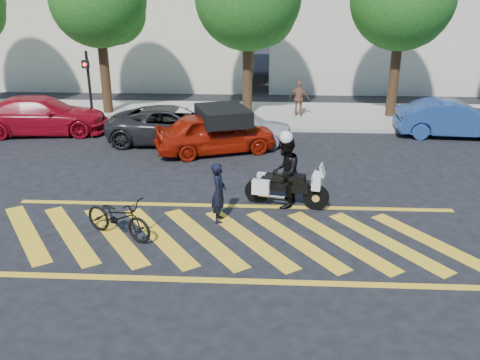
{
  "coord_description": "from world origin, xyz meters",
  "views": [
    {
      "loc": [
        0.86,
        -10.94,
        5.77
      ],
      "look_at": [
        0.23,
        1.2,
        1.05
      ],
      "focal_mm": 38.0,
      "sensor_mm": 36.0,
      "label": 1
    }
  ],
  "objects_px": {
    "red_convertible": "(215,133)",
    "parked_right": "(453,119)",
    "parked_mid_right": "(241,126)",
    "police_motorcycle": "(285,187)",
    "bicycle": "(118,217)",
    "officer_bike": "(219,193)",
    "officer_moto": "(285,172)",
    "parked_left": "(42,115)",
    "parked_mid_left": "(173,125)"
  },
  "relations": [
    {
      "from": "police_motorcycle",
      "to": "red_convertible",
      "type": "relative_size",
      "value": 0.53
    },
    {
      "from": "bicycle",
      "to": "parked_right",
      "type": "distance_m",
      "value": 14.34
    },
    {
      "from": "officer_bike",
      "to": "parked_right",
      "type": "distance_m",
      "value": 11.92
    },
    {
      "from": "officer_bike",
      "to": "parked_mid_left",
      "type": "xyz_separation_m",
      "value": [
        -2.38,
        6.84,
        -0.1
      ]
    },
    {
      "from": "officer_moto",
      "to": "parked_right",
      "type": "distance_m",
      "value": 9.98
    },
    {
      "from": "bicycle",
      "to": "officer_moto",
      "type": "relative_size",
      "value": 0.99
    },
    {
      "from": "red_convertible",
      "to": "parked_left",
      "type": "height_order",
      "value": "parked_left"
    },
    {
      "from": "officer_bike",
      "to": "red_convertible",
      "type": "xyz_separation_m",
      "value": [
        -0.66,
        5.71,
        -0.05
      ]
    },
    {
      "from": "officer_moto",
      "to": "red_convertible",
      "type": "distance_m",
      "value": 5.24
    },
    {
      "from": "officer_moto",
      "to": "parked_mid_left",
      "type": "xyz_separation_m",
      "value": [
        -4.09,
        5.8,
        -0.3
      ]
    },
    {
      "from": "officer_moto",
      "to": "police_motorcycle",
      "type": "bearing_deg",
      "value": 131.72
    },
    {
      "from": "police_motorcycle",
      "to": "bicycle",
      "type": "bearing_deg",
      "value": -139.6
    },
    {
      "from": "parked_mid_left",
      "to": "parked_right",
      "type": "distance_m",
      "value": 11.08
    },
    {
      "from": "parked_left",
      "to": "parked_mid_left",
      "type": "height_order",
      "value": "parked_left"
    },
    {
      "from": "officer_bike",
      "to": "parked_mid_right",
      "type": "xyz_separation_m",
      "value": [
        0.2,
        6.92,
        -0.12
      ]
    },
    {
      "from": "bicycle",
      "to": "officer_moto",
      "type": "bearing_deg",
      "value": -36.5
    },
    {
      "from": "parked_left",
      "to": "parked_mid_right",
      "type": "xyz_separation_m",
      "value": [
        8.12,
        -0.91,
        -0.08
      ]
    },
    {
      "from": "officer_moto",
      "to": "parked_right",
      "type": "bearing_deg",
      "value": 149.91
    },
    {
      "from": "officer_bike",
      "to": "parked_right",
      "type": "xyz_separation_m",
      "value": [
        8.61,
        8.24,
        -0.06
      ]
    },
    {
      "from": "bicycle",
      "to": "parked_mid_right",
      "type": "relative_size",
      "value": 0.5
    },
    {
      "from": "red_convertible",
      "to": "parked_mid_left",
      "type": "height_order",
      "value": "red_convertible"
    },
    {
      "from": "officer_bike",
      "to": "parked_right",
      "type": "relative_size",
      "value": 0.36
    },
    {
      "from": "parked_mid_right",
      "to": "police_motorcycle",
      "type": "bearing_deg",
      "value": -159.76
    },
    {
      "from": "red_convertible",
      "to": "parked_right",
      "type": "distance_m",
      "value": 9.61
    },
    {
      "from": "parked_mid_left",
      "to": "parked_mid_right",
      "type": "xyz_separation_m",
      "value": [
        2.58,
        0.08,
        -0.02
      ]
    },
    {
      "from": "officer_bike",
      "to": "police_motorcycle",
      "type": "distance_m",
      "value": 2.04
    },
    {
      "from": "officer_moto",
      "to": "parked_mid_right",
      "type": "height_order",
      "value": "officer_moto"
    },
    {
      "from": "parked_left",
      "to": "parked_mid_right",
      "type": "height_order",
      "value": "parked_left"
    },
    {
      "from": "parked_mid_right",
      "to": "parked_right",
      "type": "bearing_deg",
      "value": -75.43
    },
    {
      "from": "parked_mid_left",
      "to": "parked_mid_right",
      "type": "height_order",
      "value": "parked_mid_left"
    },
    {
      "from": "parked_mid_right",
      "to": "parked_right",
      "type": "relative_size",
      "value": 0.89
    },
    {
      "from": "red_convertible",
      "to": "parked_left",
      "type": "distance_m",
      "value": 7.57
    },
    {
      "from": "officer_bike",
      "to": "red_convertible",
      "type": "bearing_deg",
      "value": 7.4
    },
    {
      "from": "bicycle",
      "to": "police_motorcycle",
      "type": "xyz_separation_m",
      "value": [
        4.08,
        2.05,
        0.05
      ]
    },
    {
      "from": "parked_right",
      "to": "police_motorcycle",
      "type": "bearing_deg",
      "value": 140.2
    },
    {
      "from": "parked_right",
      "to": "officer_bike",
      "type": "bearing_deg",
      "value": 137.7
    },
    {
      "from": "bicycle",
      "to": "parked_left",
      "type": "distance_m",
      "value": 10.45
    },
    {
      "from": "bicycle",
      "to": "red_convertible",
      "type": "distance_m",
      "value": 6.92
    },
    {
      "from": "police_motorcycle",
      "to": "officer_moto",
      "type": "xyz_separation_m",
      "value": [
        -0.02,
        -0.01,
        0.43
      ]
    },
    {
      "from": "parked_mid_left",
      "to": "parked_mid_right",
      "type": "relative_size",
      "value": 1.27
    },
    {
      "from": "police_motorcycle",
      "to": "parked_right",
      "type": "xyz_separation_m",
      "value": [
        6.88,
        7.19,
        0.16
      ]
    },
    {
      "from": "officer_bike",
      "to": "red_convertible",
      "type": "height_order",
      "value": "officer_bike"
    },
    {
      "from": "red_convertible",
      "to": "parked_left",
      "type": "relative_size",
      "value": 0.84
    },
    {
      "from": "bicycle",
      "to": "parked_right",
      "type": "relative_size",
      "value": 0.44
    },
    {
      "from": "officer_moto",
      "to": "parked_right",
      "type": "height_order",
      "value": "officer_moto"
    },
    {
      "from": "parked_left",
      "to": "bicycle",
      "type": "bearing_deg",
      "value": -155.44
    },
    {
      "from": "parked_mid_left",
      "to": "parked_right",
      "type": "xyz_separation_m",
      "value": [
        10.99,
        1.4,
        0.04
      ]
    },
    {
      "from": "red_convertible",
      "to": "parked_right",
      "type": "height_order",
      "value": "red_convertible"
    },
    {
      "from": "officer_bike",
      "to": "parked_mid_left",
      "type": "height_order",
      "value": "officer_bike"
    },
    {
      "from": "police_motorcycle",
      "to": "parked_mid_right",
      "type": "xyz_separation_m",
      "value": [
        -1.53,
        5.87,
        0.11
      ]
    }
  ]
}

